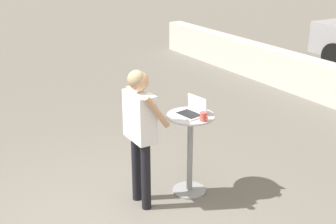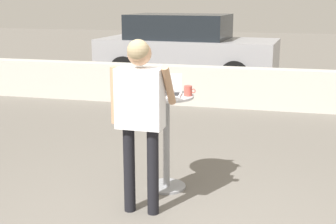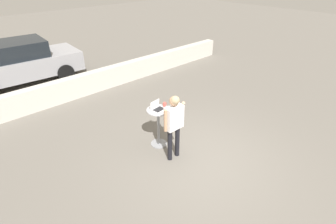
# 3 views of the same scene
# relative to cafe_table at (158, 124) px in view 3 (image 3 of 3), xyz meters

# --- Properties ---
(ground_plane) EXTENTS (50.00, 50.00, 0.00)m
(ground_plane) POSITION_rel_cafe_table_xyz_m (0.30, -1.13, -0.62)
(ground_plane) COLOR slate
(pavement_kerb) EXTENTS (13.48, 0.35, 0.75)m
(pavement_kerb) POSITION_rel_cafe_table_xyz_m (0.30, 4.07, -0.25)
(pavement_kerb) COLOR beige
(pavement_kerb) RESTS_ON ground_plane
(cafe_table) EXTENTS (0.57, 0.57, 1.03)m
(cafe_table) POSITION_rel_cafe_table_xyz_m (0.00, 0.00, 0.00)
(cafe_table) COLOR gray
(cafe_table) RESTS_ON ground_plane
(laptop) EXTENTS (0.34, 0.30, 0.21)m
(laptop) POSITION_rel_cafe_table_xyz_m (-0.01, 0.02, 0.45)
(laptop) COLOR silver
(laptop) RESTS_ON cafe_table
(coffee_mug) EXTENTS (0.12, 0.08, 0.11)m
(coffee_mug) POSITION_rel_cafe_table_xyz_m (0.23, 0.02, 0.46)
(coffee_mug) COLOR #C14C42
(coffee_mug) RESTS_ON cafe_table
(standing_person) EXTENTS (0.57, 0.36, 1.66)m
(standing_person) POSITION_rel_cafe_table_xyz_m (-0.09, -0.64, 0.43)
(standing_person) COLOR black
(standing_person) RESTS_ON ground_plane
(parked_car_near_street) EXTENTS (4.42, 2.16, 1.62)m
(parked_car_near_street) POSITION_rel_cafe_table_xyz_m (-1.24, 6.70, 0.20)
(parked_car_near_street) COLOR #9E9EA3
(parked_car_near_street) RESTS_ON ground_plane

